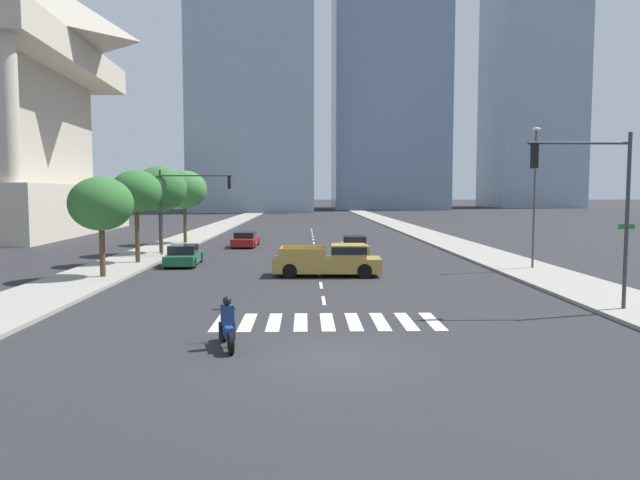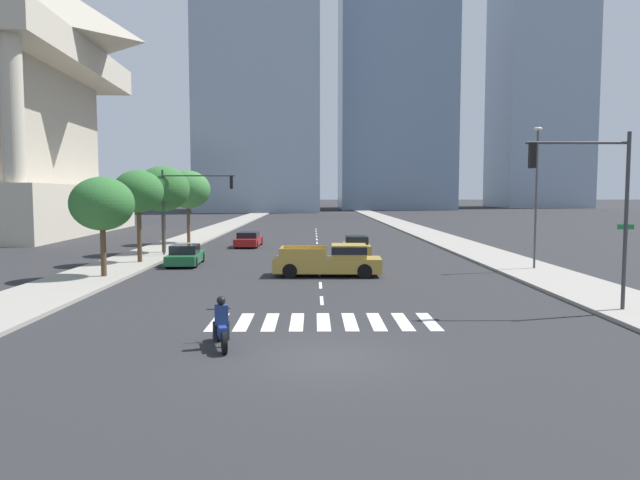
# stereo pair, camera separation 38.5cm
# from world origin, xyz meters

# --- Properties ---
(ground_plane) EXTENTS (800.00, 800.00, 0.00)m
(ground_plane) POSITION_xyz_m (0.00, 0.00, 0.00)
(ground_plane) COLOR #28282B
(sidewalk_east) EXTENTS (4.00, 260.00, 0.15)m
(sidewalk_east) POSITION_xyz_m (11.82, 30.00, 0.07)
(sidewalk_east) COLOR gray
(sidewalk_east) RESTS_ON ground
(sidewalk_west) EXTENTS (4.00, 260.00, 0.15)m
(sidewalk_west) POSITION_xyz_m (-11.82, 30.00, 0.07)
(sidewalk_west) COLOR gray
(sidewalk_west) RESTS_ON ground
(crosswalk_near) EXTENTS (7.65, 2.84, 0.01)m
(crosswalk_near) POSITION_xyz_m (-0.00, 4.48, 0.00)
(crosswalk_near) COLOR silver
(crosswalk_near) RESTS_ON ground
(lane_divider_center) EXTENTS (0.14, 50.00, 0.01)m
(lane_divider_center) POSITION_xyz_m (0.00, 32.48, 0.00)
(lane_divider_center) COLOR silver
(lane_divider_center) RESTS_ON ground
(motorcycle_lead) EXTENTS (0.85, 2.06, 1.49)m
(motorcycle_lead) POSITION_xyz_m (-2.95, 1.18, 0.58)
(motorcycle_lead) COLOR black
(motorcycle_lead) RESTS_ON ground
(pickup_truck) EXTENTS (5.71, 2.30, 1.67)m
(pickup_truck) POSITION_xyz_m (0.69, 15.69, 0.81)
(pickup_truck) COLOR #B28E38
(pickup_truck) RESTS_ON ground
(sedan_gold_0) EXTENTS (1.91, 4.33, 1.29)m
(sedan_gold_0) POSITION_xyz_m (2.77, 26.82, 0.59)
(sedan_gold_0) COLOR #B28E38
(sedan_gold_0) RESTS_ON ground
(sedan_green_1) EXTENTS (1.97, 4.46, 1.26)m
(sedan_green_1) POSITION_xyz_m (-8.12, 20.49, 0.58)
(sedan_green_1) COLOR #1E6038
(sedan_green_1) RESTS_ON ground
(sedan_red_2) EXTENTS (1.97, 4.82, 1.21)m
(sedan_red_2) POSITION_xyz_m (-5.65, 33.01, 0.57)
(sedan_red_2) COLOR maroon
(sedan_red_2) RESTS_ON ground
(traffic_signal_near) EXTENTS (4.01, 0.28, 6.40)m
(traffic_signal_near) POSITION_xyz_m (9.63, 5.80, 4.47)
(traffic_signal_near) COLOR #333335
(traffic_signal_near) RESTS_ON sidewalk_east
(traffic_signal_far) EXTENTS (5.24, 0.28, 5.81)m
(traffic_signal_far) POSITION_xyz_m (-8.75, 25.29, 4.17)
(traffic_signal_far) COLOR #333335
(traffic_signal_far) RESTS_ON sidewalk_west
(street_lamp_east) EXTENTS (0.50, 0.24, 7.87)m
(street_lamp_east) POSITION_xyz_m (12.12, 17.62, 4.69)
(street_lamp_east) COLOR #3F3F42
(street_lamp_east) RESTS_ON sidewalk_east
(street_tree_nearest) EXTENTS (3.20, 3.20, 5.05)m
(street_tree_nearest) POSITION_xyz_m (-11.02, 14.70, 3.82)
(street_tree_nearest) COLOR #4C3823
(street_tree_nearest) RESTS_ON sidewalk_west
(street_tree_second) EXTENTS (3.04, 3.04, 5.63)m
(street_tree_second) POSITION_xyz_m (-11.02, 20.96, 4.46)
(street_tree_second) COLOR #4C3823
(street_tree_second) RESTS_ON sidewalk_west
(street_tree_third) EXTENTS (3.76, 3.76, 6.13)m
(street_tree_third) POSITION_xyz_m (-11.02, 26.86, 4.66)
(street_tree_third) COLOR #4C3823
(street_tree_third) RESTS_ON sidewalk_west
(street_tree_fourth) EXTENTS (3.81, 3.81, 6.15)m
(street_tree_fourth) POSITION_xyz_m (-11.02, 35.28, 4.67)
(street_tree_fourth) COLOR #4C3823
(street_tree_fourth) RESTS_ON sidewalk_west
(office_tower_left_skyline) EXTENTS (28.37, 24.20, 94.98)m
(office_tower_left_skyline) POSITION_xyz_m (-13.01, 127.27, 43.59)
(office_tower_left_skyline) COLOR #8C9EB2
(office_tower_left_skyline) RESTS_ON ground
(office_tower_center_skyline) EXTENTS (29.93, 28.81, 102.09)m
(office_tower_center_skyline) POSITION_xyz_m (22.09, 150.53, 46.18)
(office_tower_center_skyline) COLOR slate
(office_tower_center_skyline) RESTS_ON ground
(office_tower_right_skyline) EXTENTS (25.55, 27.74, 116.62)m
(office_tower_right_skyline) POSITION_xyz_m (70.18, 171.34, 53.53)
(office_tower_right_skyline) COLOR #8C9EB2
(office_tower_right_skyline) RESTS_ON ground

